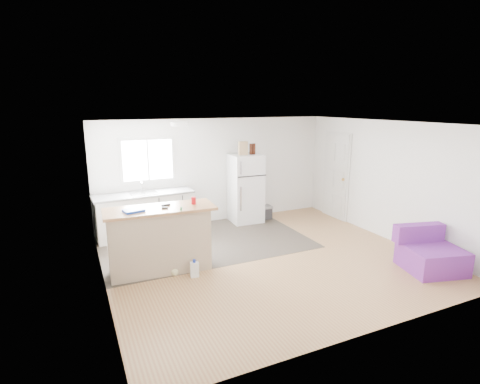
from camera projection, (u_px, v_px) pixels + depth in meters
name	position (u px, v px, depth m)	size (l,w,h in m)	color
room	(268.00, 194.00, 6.47)	(5.51, 5.01, 2.41)	#9E6742
vinyl_zone	(206.00, 242.00, 7.55)	(4.05, 2.50, 0.00)	#38312A
window	(148.00, 160.00, 7.95)	(1.18, 0.06, 0.98)	white
interior_door	(336.00, 176.00, 8.99)	(0.11, 0.92, 2.10)	white
ceiling_fixture	(179.00, 124.00, 6.77)	(0.30, 0.30, 0.07)	white
kitchen_cabinets	(145.00, 214.00, 7.86)	(2.07, 0.75, 1.19)	white
peninsula	(160.00, 239.00, 6.14)	(1.80, 0.76, 1.08)	tan
refrigerator	(246.00, 188.00, 8.71)	(0.72, 0.69, 1.59)	white
cooler	(263.00, 212.00, 9.03)	(0.43, 0.31, 0.32)	#303033
purple_seat	(430.00, 255.00, 6.26)	(1.05, 1.03, 0.72)	#7B2D92
cleaner_jug	(194.00, 269.00, 6.01)	(0.15, 0.11, 0.30)	white
mop	(176.00, 261.00, 6.08)	(0.23, 0.32, 1.15)	green
red_cup	(194.00, 201.00, 6.24)	(0.08, 0.08, 0.12)	red
blue_tray	(134.00, 211.00, 5.81)	(0.30, 0.22, 0.04)	#1339B9
tool_a	(166.00, 205.00, 6.15)	(0.14, 0.05, 0.03)	black
tool_b	(165.00, 208.00, 5.98)	(0.10, 0.04, 0.03)	black
cardboard_box	(243.00, 148.00, 8.43)	(0.20, 0.10, 0.30)	tan
bottle_left	(251.00, 149.00, 8.49)	(0.07, 0.07, 0.25)	#341309
bottle_right	(254.00, 149.00, 8.53)	(0.07, 0.07, 0.25)	#341309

